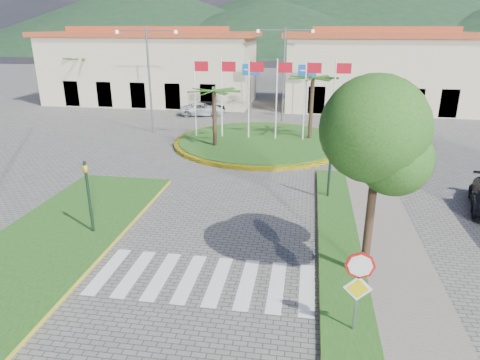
# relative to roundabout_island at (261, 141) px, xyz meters

# --- Properties ---
(sidewalk_right) EXTENTS (4.00, 28.00, 0.15)m
(sidewalk_right) POSITION_rel_roundabout_island_xyz_m (6.00, -20.00, -0.10)
(sidewalk_right) COLOR gray
(sidewalk_right) RESTS_ON ground
(verge_right) EXTENTS (1.60, 28.00, 0.18)m
(verge_right) POSITION_rel_roundabout_island_xyz_m (4.80, -20.00, -0.08)
(verge_right) COLOR #1A4B15
(verge_right) RESTS_ON ground
(median_left) EXTENTS (5.00, 14.00, 0.18)m
(median_left) POSITION_rel_roundabout_island_xyz_m (-6.50, -16.00, -0.08)
(median_left) COLOR #1A4B15
(median_left) RESTS_ON ground
(crosswalk) EXTENTS (8.00, 3.00, 0.01)m
(crosswalk) POSITION_rel_roundabout_island_xyz_m (-0.00, -18.00, -0.17)
(crosswalk) COLOR silver
(crosswalk) RESTS_ON ground
(roundabout_island) EXTENTS (12.70, 12.70, 6.00)m
(roundabout_island) POSITION_rel_roundabout_island_xyz_m (0.00, 0.00, 0.00)
(roundabout_island) COLOR yellow
(roundabout_island) RESTS_ON ground
(stop_sign) EXTENTS (0.80, 0.11, 2.65)m
(stop_sign) POSITION_rel_roundabout_island_xyz_m (4.90, -20.04, 1.62)
(stop_sign) COLOR slate
(stop_sign) RESTS_ON ground
(deciduous_tree) EXTENTS (3.60, 3.60, 6.80)m
(deciduous_tree) POSITION_rel_roundabout_island_xyz_m (5.50, -17.00, 5.00)
(deciduous_tree) COLOR black
(deciduous_tree) RESTS_ON ground
(traffic_light_left) EXTENTS (0.15, 0.18, 3.20)m
(traffic_light_left) POSITION_rel_roundabout_island_xyz_m (-5.20, -15.50, 1.77)
(traffic_light_left) COLOR black
(traffic_light_left) RESTS_ON ground
(traffic_light_right) EXTENTS (0.15, 0.18, 3.20)m
(traffic_light_right) POSITION_rel_roundabout_island_xyz_m (4.50, -10.00, 1.77)
(traffic_light_right) COLOR black
(traffic_light_right) RESTS_ON ground
(traffic_light_far) EXTENTS (0.18, 0.15, 3.20)m
(traffic_light_far) POSITION_rel_roundabout_island_xyz_m (8.00, 4.00, 1.77)
(traffic_light_far) COLOR black
(traffic_light_far) RESTS_ON ground
(direction_sign_west) EXTENTS (1.60, 0.14, 5.20)m
(direction_sign_west) POSITION_rel_roundabout_island_xyz_m (-2.00, 8.97, 3.36)
(direction_sign_west) COLOR slate
(direction_sign_west) RESTS_ON ground
(direction_sign_east) EXTENTS (1.60, 0.14, 5.20)m
(direction_sign_east) POSITION_rel_roundabout_island_xyz_m (3.00, 8.97, 3.36)
(direction_sign_east) COLOR slate
(direction_sign_east) RESTS_ON ground
(street_lamp_centre) EXTENTS (4.80, 0.16, 8.00)m
(street_lamp_centre) POSITION_rel_roundabout_island_xyz_m (1.00, 8.00, 4.32)
(street_lamp_centre) COLOR slate
(street_lamp_centre) RESTS_ON ground
(street_lamp_west) EXTENTS (4.80, 0.16, 8.00)m
(street_lamp_west) POSITION_rel_roundabout_island_xyz_m (-9.00, 2.00, 4.32)
(street_lamp_west) COLOR slate
(street_lamp_west) RESTS_ON ground
(building_left) EXTENTS (23.32, 9.54, 8.05)m
(building_left) POSITION_rel_roundabout_island_xyz_m (-14.00, 16.00, 3.73)
(building_left) COLOR beige
(building_left) RESTS_ON ground
(building_right) EXTENTS (19.08, 9.54, 8.05)m
(building_right) POSITION_rel_roundabout_island_xyz_m (10.00, 16.00, 3.73)
(building_right) COLOR beige
(building_right) RESTS_ON ground
(hill_far_west) EXTENTS (140.00, 140.00, 22.00)m
(hill_far_west) POSITION_rel_roundabout_island_xyz_m (-55.00, 118.00, 10.83)
(hill_far_west) COLOR black
(hill_far_west) RESTS_ON ground
(hill_far_mid) EXTENTS (180.00, 180.00, 30.00)m
(hill_far_mid) POSITION_rel_roundabout_island_xyz_m (15.00, 138.00, 14.83)
(hill_far_mid) COLOR black
(hill_far_mid) RESTS_ON ground
(hill_near_back) EXTENTS (110.00, 110.00, 16.00)m
(hill_near_back) POSITION_rel_roundabout_island_xyz_m (-10.00, 108.00, 7.83)
(hill_near_back) COLOR black
(hill_near_back) RESTS_ON ground
(white_van) EXTENTS (4.51, 2.81, 1.16)m
(white_van) POSITION_rel_roundabout_island_xyz_m (-6.75, 9.39, 0.41)
(white_van) COLOR silver
(white_van) RESTS_ON ground
(car_dark_a) EXTENTS (3.50, 1.70, 1.15)m
(car_dark_a) POSITION_rel_roundabout_island_xyz_m (-6.56, 11.10, 0.40)
(car_dark_a) COLOR black
(car_dark_a) RESTS_ON ground
(car_dark_b) EXTENTS (3.92, 1.91, 1.24)m
(car_dark_b) POSITION_rel_roundabout_island_xyz_m (5.71, 14.89, 0.44)
(car_dark_b) COLOR black
(car_dark_b) RESTS_ON ground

